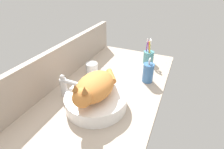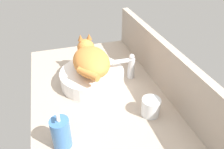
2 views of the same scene
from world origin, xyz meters
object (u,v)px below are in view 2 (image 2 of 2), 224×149
(sink_basin, at_px, (92,77))
(water_glass, at_px, (151,108))
(soap_dispenser, at_px, (61,133))
(faucet, at_px, (129,65))
(cat, at_px, (91,60))

(sink_basin, height_order, water_glass, water_glass)
(soap_dispenser, relative_size, water_glass, 1.97)
(soap_dispenser, bearing_deg, faucet, 131.44)
(cat, xyz_separation_m, soap_dispenser, (0.35, -0.18, -0.07))
(faucet, height_order, soap_dispenser, soap_dispenser)
(cat, xyz_separation_m, water_glass, (0.30, 0.18, -0.09))
(cat, bearing_deg, faucet, 83.92)
(sink_basin, distance_m, water_glass, 0.34)
(soap_dispenser, bearing_deg, water_glass, 98.32)
(sink_basin, relative_size, faucet, 2.30)
(cat, bearing_deg, water_glass, 31.62)
(soap_dispenser, xyz_separation_m, water_glass, (-0.05, 0.37, -0.03))
(sink_basin, xyz_separation_m, soap_dispenser, (0.34, -0.18, 0.03))
(cat, relative_size, soap_dispenser, 2.10)
(faucet, xyz_separation_m, water_glass, (0.28, -0.01, -0.04))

